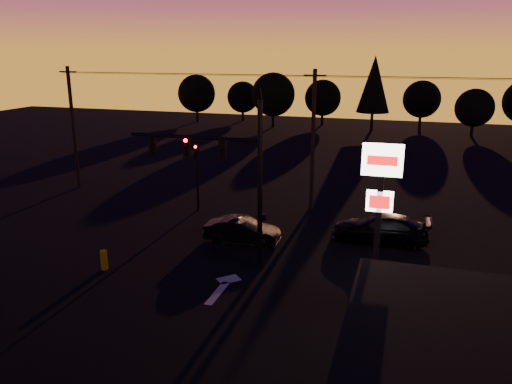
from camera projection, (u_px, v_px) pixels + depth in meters
ground at (197, 302)px, 20.77m from camera, size 120.00×120.00×0.00m
lane_arrow at (223, 286)px, 22.15m from camera, size 1.20×3.10×0.01m
traffic_signal_mast at (227, 166)px, 23.10m from camera, size 6.79×0.52×8.58m
secondary_signal at (197, 167)px, 31.95m from camera, size 0.30×0.31×4.35m
pylon_sign at (380, 193)px, 18.79m from camera, size 1.50×0.28×6.80m
utility_pole_0 at (73, 127)px, 36.93m from camera, size 1.40×0.26×9.00m
utility_pole_1 at (313, 140)px, 31.78m from camera, size 1.40×0.26×9.00m
power_wires at (315, 76)px, 30.69m from camera, size 36.00×1.22×0.07m
bollard at (104, 260)px, 23.73m from camera, size 0.32×0.32×0.97m
tree_0 at (197, 93)px, 71.84m from camera, size 5.36×5.36×6.74m
tree_1 at (243, 97)px, 73.05m from camera, size 4.54×4.54×5.71m
tree_2 at (273, 95)px, 66.49m from camera, size 5.77×5.78×7.26m
tree_3 at (323, 98)px, 68.61m from camera, size 4.95×4.95×6.22m
tree_4 at (374, 84)px, 63.26m from camera, size 4.18×4.18×9.50m
tree_5 at (422, 99)px, 66.73m from camera, size 4.95×4.95×6.22m
tree_6 at (475, 108)px, 59.59m from camera, size 4.54×4.54×5.71m
car_mid at (242, 230)px, 27.09m from camera, size 4.14×1.56×1.35m
car_right at (380, 228)px, 27.16m from camera, size 5.27×2.17×1.53m
suv_parked at (476, 349)px, 16.31m from camera, size 4.58×5.48×1.39m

